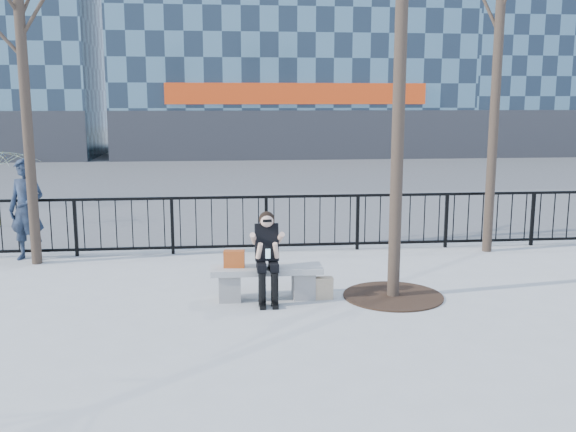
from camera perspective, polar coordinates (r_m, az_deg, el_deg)
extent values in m
plane|color=#999994|center=(9.65, -1.90, -7.34)|extent=(120.00, 120.00, 0.00)
cube|color=#474747|center=(24.36, -4.33, 3.41)|extent=(60.00, 23.00, 0.01)
cube|color=black|center=(12.33, -2.89, 1.70)|extent=(14.00, 0.05, 0.05)
cube|color=black|center=(12.51, -2.85, -2.65)|extent=(14.00, 0.05, 0.05)
cube|color=#2D2D30|center=(31.39, 0.82, 7.17)|extent=(18.00, 0.08, 2.40)
cube|color=#B5310C|center=(31.29, 0.84, 10.83)|extent=(12.60, 0.12, 1.00)
cylinder|color=black|center=(9.45, 9.99, 15.17)|extent=(0.18, 0.18, 7.50)
cylinder|color=black|center=(12.16, -22.41, 11.09)|extent=(0.18, 0.18, 6.50)
cylinder|color=black|center=(12.85, 18.09, 12.39)|extent=(0.18, 0.18, 7.00)
cylinder|color=black|center=(9.86, 9.31, -7.01)|extent=(1.50, 1.50, 0.02)
cube|color=slate|center=(9.57, -5.21, -6.27)|extent=(0.32, 0.38, 0.40)
cube|color=slate|center=(9.64, 1.38, -6.10)|extent=(0.32, 0.38, 0.40)
cube|color=gray|center=(9.53, -1.91, -4.78)|extent=(1.65, 0.46, 0.09)
cube|color=#AA4214|center=(9.48, -4.80, -3.82)|extent=(0.32, 0.17, 0.25)
cube|color=#CBB090|center=(9.59, 2.95, -6.42)|extent=(0.35, 0.14, 0.33)
imported|color=black|center=(12.66, -22.21, 0.53)|extent=(0.79, 0.63, 1.88)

